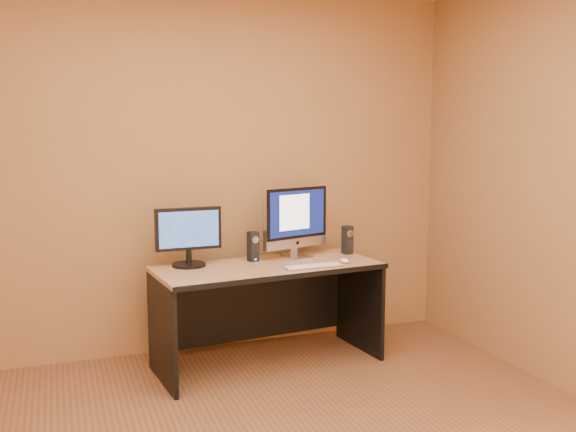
% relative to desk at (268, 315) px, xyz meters
% --- Properties ---
extents(walls, '(4.00, 4.00, 2.60)m').
position_rel_desk_xyz_m(walls, '(-0.44, -1.49, 0.95)').
color(walls, '#92623B').
rests_on(walls, ground).
extents(desk, '(1.56, 0.81, 0.69)m').
position_rel_desk_xyz_m(desk, '(0.00, 0.00, 0.00)').
color(desk, tan).
rests_on(desk, ground).
extents(imac, '(0.57, 0.34, 0.51)m').
position_rel_desk_xyz_m(imac, '(0.28, 0.16, 0.60)').
color(imac, silver).
rests_on(imac, desk).
extents(second_monitor, '(0.45, 0.24, 0.39)m').
position_rel_desk_xyz_m(second_monitor, '(-0.50, 0.15, 0.54)').
color(second_monitor, black).
rests_on(second_monitor, desk).
extents(speaker_left, '(0.08, 0.08, 0.21)m').
position_rel_desk_xyz_m(speaker_left, '(-0.05, 0.16, 0.45)').
color(speaker_left, black).
rests_on(speaker_left, desk).
extents(speaker_right, '(0.07, 0.07, 0.21)m').
position_rel_desk_xyz_m(speaker_right, '(0.67, 0.17, 0.45)').
color(speaker_right, black).
rests_on(speaker_right, desk).
extents(keyboard, '(0.41, 0.13, 0.02)m').
position_rel_desk_xyz_m(keyboard, '(0.26, -0.18, 0.35)').
color(keyboard, '#B9B8BD').
rests_on(keyboard, desk).
extents(mouse, '(0.06, 0.10, 0.03)m').
position_rel_desk_xyz_m(mouse, '(0.51, -0.12, 0.36)').
color(mouse, white).
rests_on(mouse, desk).
extents(cable_a, '(0.12, 0.18, 0.01)m').
position_rel_desk_xyz_m(cable_a, '(0.34, 0.24, 0.35)').
color(cable_a, black).
rests_on(cable_a, desk).
extents(cable_b, '(0.03, 0.17, 0.01)m').
position_rel_desk_xyz_m(cable_b, '(0.20, 0.29, 0.35)').
color(cable_b, black).
rests_on(cable_b, desk).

